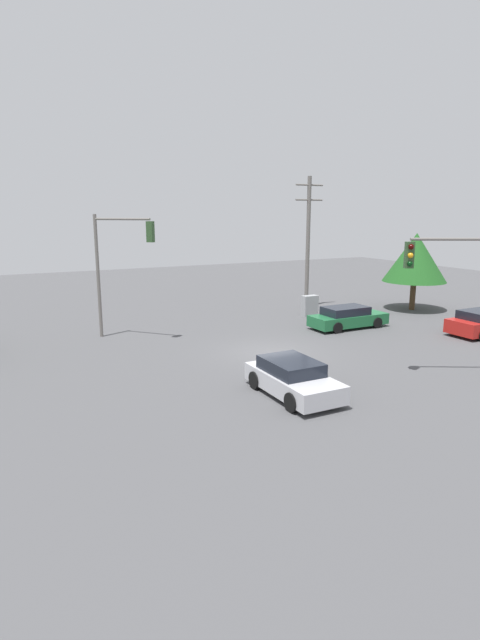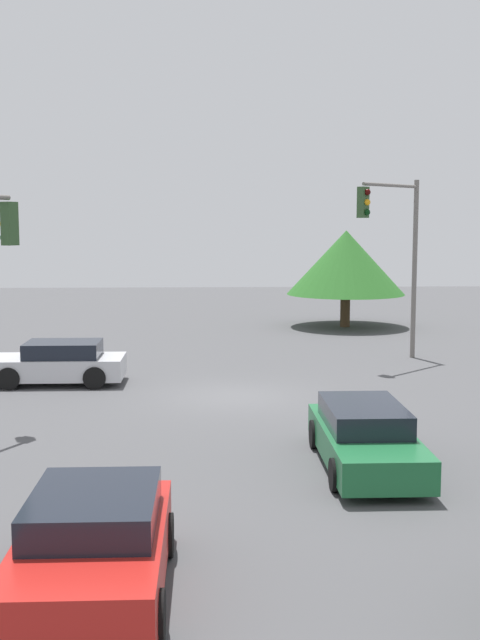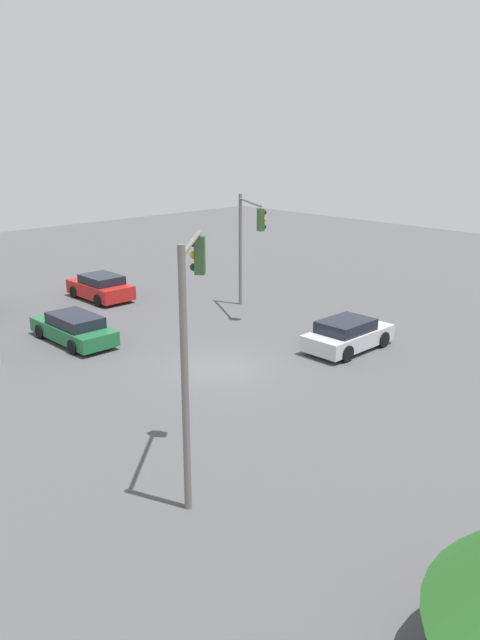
% 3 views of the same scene
% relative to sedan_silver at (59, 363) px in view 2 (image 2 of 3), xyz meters
% --- Properties ---
extents(ground_plane, '(80.00, 80.00, 0.00)m').
position_rel_sedan_silver_xyz_m(ground_plane, '(-2.16, -5.44, -0.66)').
color(ground_plane, '#4C4C4F').
extents(sedan_silver, '(2.04, 4.19, 1.34)m').
position_rel_sedan_silver_xyz_m(sedan_silver, '(0.00, 0.00, 0.00)').
color(sedan_silver, silver).
rests_on(sedan_silver, ground_plane).
extents(sedan_green, '(4.72, 1.91, 1.29)m').
position_rel_sedan_silver_xyz_m(sedan_green, '(-9.01, -7.95, -0.03)').
color(sedan_green, '#1E6638').
rests_on(sedan_green, ground_plane).
extents(sedan_red, '(4.11, 2.06, 1.40)m').
position_rel_sedan_silver_xyz_m(sedan_red, '(-14.60, -3.11, 0.03)').
color(sedan_red, red).
rests_on(sedan_red, ground_plane).
extents(traffic_signal_main, '(2.57, 2.73, 6.62)m').
position_rel_sedan_silver_xyz_m(traffic_signal_main, '(3.53, -11.49, 3.84)').
color(traffic_signal_main, slate).
rests_on(traffic_signal_main, ground_plane).
extents(tree_right, '(5.72, 5.72, 4.69)m').
position_rel_sedan_silver_xyz_m(tree_right, '(13.47, -11.44, 2.48)').
color(tree_right, '#4C3823').
rests_on(tree_right, ground_plane).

